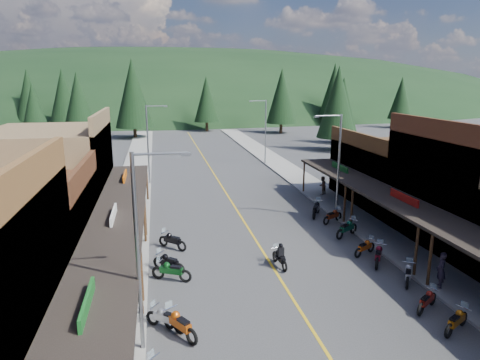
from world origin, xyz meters
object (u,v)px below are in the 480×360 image
shop_west_2 (15,234)px  bike_east_9 (347,228)px  pine_5 (334,90)px  bike_west_8 (169,262)px  pine_4 (282,96)px  rider_on_bike (280,257)px  bike_east_6 (408,273)px  pedestrian_east_b (322,185)px  bike_east_8 (365,247)px  streetlight_1 (149,141)px  bike_east_4 (457,320)px  streetlight_0 (141,245)px  bike_east_10 (333,215)px  bike_east_11 (316,208)px  bike_west_7 (171,270)px  pedestrian_east_a (441,270)px  pine_8 (34,114)px  pine_1 (63,96)px  bike_west_6 (166,317)px  streetlight_2 (337,162)px  pine_9 (343,105)px  bike_west_9 (172,240)px  bike_east_5 (427,300)px  pine_3 (206,99)px  bike_east_7 (378,254)px  shop_east_2 (476,191)px  shop_west_3 (53,176)px  shop_east_3 (394,174)px  pine_6 (401,98)px  pine_10 (78,103)px  pine_2 (133,93)px  pine_7 (29,95)px  pine_11 (338,102)px  streetlight_3 (264,129)px

shop_west_2 → bike_east_9: bearing=7.2°
pine_5 → bike_west_8: size_ratio=6.52×
pine_4 → rider_on_bike: (-17.59, -59.51, -6.64)m
bike_east_6 → pedestrian_east_b: pedestrian_east_b is taller
pine_5 → bike_east_8: size_ratio=7.29×
streetlight_1 → pedestrian_east_b: size_ratio=4.69×
bike_east_4 → pine_4: bearing=140.3°
streetlight_0 → bike_east_10: size_ratio=3.88×
bike_east_11 → pedestrian_east_b: bearing=95.8°
streetlight_1 → bike_west_7: (1.20, -22.11, -3.83)m
bike_east_4 → bike_east_11: (-0.14, 16.05, 0.10)m
pedestrian_east_a → bike_east_6: bearing=-108.3°
bike_east_6 → bike_east_10: 9.86m
shop_west_2 → pine_8: pine_8 is taller
pine_1 → pedestrian_east_a: bearing=-66.8°
bike_west_6 → bike_west_7: 4.58m
streetlight_2 → bike_east_4: 15.74m
pine_9 → bike_west_7: pine_9 is taller
bike_west_9 → bike_east_5: 14.91m
pine_3 → bike_east_7: pine_3 is taller
pine_4 → bike_east_6: (-11.53, -62.76, -6.67)m
bike_east_7 → bike_west_6: bearing=-126.7°
bike_west_7 → bike_east_10: (12.18, 7.21, -0.04)m
pedestrian_east_b → shop_east_2: bearing=76.1°
streetlight_2 → bike_west_7: size_ratio=3.64×
shop_west_3 → bike_east_8: 22.44m
shop_east_2 → shop_east_3: size_ratio=1.00×
bike_east_5 → shop_west_2: bearing=-143.4°
shop_east_2 → pine_8: pine_8 is taller
pine_6 → pine_10: pine_10 is taller
bike_east_4 → bike_east_7: size_ratio=0.90×
pine_2 → bike_east_8: size_ratio=7.29×
pine_4 → pine_9: (6.00, -15.00, -0.86)m
pine_7 → bike_west_8: 79.69m
pine_11 → bike_east_9: bearing=-112.2°
bike_east_5 → bike_east_11: (0.03, 14.25, 0.12)m
shop_east_2 → pine_5: size_ratio=0.78×
pine_4 → bike_west_9: 60.81m
pine_2 → pine_11: (30.00, -20.00, -0.80)m
pine_11 → bike_east_11: size_ratio=5.35×
pine_3 → bike_west_9: pine_3 is taller
shop_east_2 → pedestrian_east_a: 8.58m
streetlight_0 → rider_on_bike: 10.55m
bike_east_7 → pedestrian_east_a: pedestrian_east_a is taller
bike_east_11 → pedestrian_east_a: pedestrian_east_a is taller
streetlight_0 → pine_8: size_ratio=0.80×
streetlight_0 → pine_5: pine_5 is taller
pine_4 → streetlight_3: bearing=-110.2°
pine_2 → bike_east_8: (15.97, -56.91, -7.44)m
pine_5 → pine_9: pine_5 is taller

